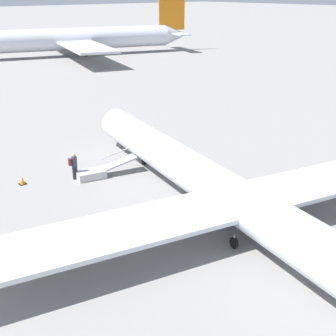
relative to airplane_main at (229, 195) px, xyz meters
name	(u,v)px	position (x,y,z in m)	size (l,w,h in m)	color
ground_plane	(218,219)	(0.88, -0.20, -1.74)	(600.00, 600.00, 0.00)	gray
airplane_main	(229,195)	(0.00, 0.00, 0.00)	(33.42, 26.26, 5.84)	silver
airplane_taxiing_distant	(65,39)	(62.08, -25.87, 1.21)	(37.49, 47.96, 9.92)	silver
boarding_stairs	(97,172)	(10.02, 1.43, -1.38)	(1.88, 4.14, 1.53)	#B2B2B7
passenger	(74,164)	(10.66, 2.69, -0.73)	(0.40, 0.56, 1.74)	#23232D
traffic_cone_near_stairs	(22,181)	(12.08, 5.57, -1.52)	(0.43, 0.43, 0.48)	black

